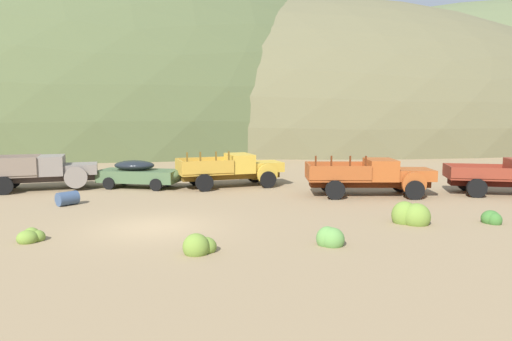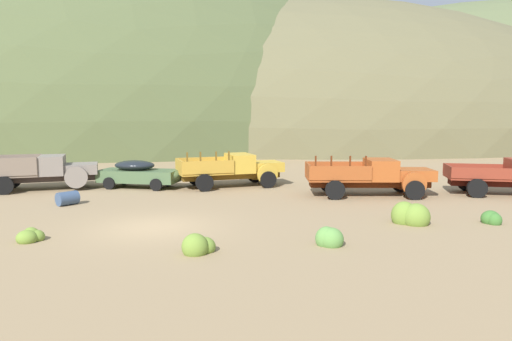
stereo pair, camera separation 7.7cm
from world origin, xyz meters
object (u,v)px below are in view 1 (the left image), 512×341
at_px(car_weathered_green, 141,174).
at_px(oil_drum_tipped, 68,198).
at_px(truck_primer_gray, 49,171).
at_px(truck_faded_yellow, 238,169).
at_px(truck_oxide_orange, 378,176).

distance_m(car_weathered_green, oil_drum_tipped, 5.54).
bearing_deg(truck_primer_gray, oil_drum_tipped, -75.80).
height_order(truck_primer_gray, car_weathered_green, truck_primer_gray).
bearing_deg(truck_primer_gray, truck_faded_yellow, -12.06).
distance_m(truck_primer_gray, truck_oxide_orange, 17.95).
bearing_deg(truck_faded_yellow, car_weathered_green, 166.33).
xyz_separation_m(car_weathered_green, truck_oxide_orange, (12.85, -2.46, 0.19)).
height_order(truck_primer_gray, oil_drum_tipped, truck_primer_gray).
distance_m(truck_oxide_orange, oil_drum_tipped, 15.23).
xyz_separation_m(truck_primer_gray, car_weathered_green, (5.00, 0.62, -0.21)).
bearing_deg(truck_oxide_orange, car_weathered_green, 169.04).
bearing_deg(truck_faded_yellow, truck_oxide_orange, -41.86).
distance_m(truck_faded_yellow, truck_oxide_orange, 7.96).
bearing_deg(car_weathered_green, oil_drum_tipped, -102.58).
xyz_separation_m(truck_oxide_orange, oil_drum_tipped, (-14.98, -2.64, -0.69)).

